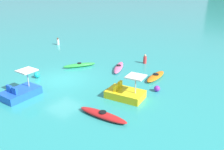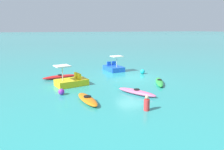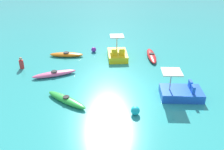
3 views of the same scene
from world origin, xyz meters
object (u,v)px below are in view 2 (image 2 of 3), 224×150
(kayak_red, at_px, (60,77))
(buoy_cyan, at_px, (142,72))
(buoy_purple, at_px, (61,92))
(pedal_boat_blue, at_px, (114,68))
(kayak_green, at_px, (159,82))
(person_near_shore, at_px, (147,104))
(kayak_orange, at_px, (87,99))
(pedal_boat_yellow, at_px, (71,81))
(kayak_pink, at_px, (137,92))

(kayak_red, xyz_separation_m, buoy_cyan, (-7.93, 1.21, 0.07))
(buoy_purple, bearing_deg, pedal_boat_blue, -136.63)
(kayak_green, relative_size, person_near_shore, 3.19)
(kayak_orange, height_order, pedal_boat_yellow, pedal_boat_yellow)
(kayak_orange, relative_size, kayak_pink, 0.94)
(pedal_boat_yellow, relative_size, buoy_purple, 6.15)
(kayak_green, height_order, buoy_cyan, buoy_cyan)
(kayak_pink, xyz_separation_m, kayak_green, (-3.13, -1.73, -0.00))
(kayak_green, relative_size, buoy_purple, 6.55)
(kayak_orange, relative_size, pedal_boat_blue, 1.11)
(kayak_orange, height_order, pedal_boat_blue, pedal_boat_blue)
(kayak_pink, height_order, buoy_cyan, buoy_cyan)
(kayak_pink, height_order, kayak_green, same)
(kayak_pink, bearing_deg, person_near_shore, 70.76)
(kayak_pink, distance_m, buoy_cyan, 6.86)
(kayak_red, height_order, buoy_purple, buoy_purple)
(kayak_pink, relative_size, person_near_shore, 3.36)
(kayak_orange, distance_m, pedal_boat_blue, 10.03)
(kayak_red, bearing_deg, person_near_shore, 107.60)
(kayak_red, height_order, kayak_orange, same)
(pedal_boat_yellow, bearing_deg, kayak_pink, 131.59)
(kayak_orange, bearing_deg, pedal_boat_blue, -123.07)
(kayak_pink, relative_size, pedal_boat_yellow, 1.12)
(kayak_orange, distance_m, person_near_shore, 3.71)
(pedal_boat_blue, bearing_deg, kayak_orange, 56.93)
(person_near_shore, bearing_deg, pedal_boat_yellow, -68.88)
(pedal_boat_blue, bearing_deg, buoy_purple, 43.37)
(buoy_purple, bearing_deg, person_near_shore, 128.90)
(kayak_pink, distance_m, kayak_green, 3.58)
(kayak_red, relative_size, pedal_boat_blue, 1.26)
(pedal_boat_blue, height_order, buoy_purple, pedal_boat_blue)
(pedal_boat_blue, xyz_separation_m, pedal_boat_yellow, (5.54, 4.18, 0.00))
(kayak_orange, xyz_separation_m, person_near_shore, (-2.59, 2.65, 0.22))
(kayak_orange, xyz_separation_m, pedal_boat_yellow, (0.07, -4.23, 0.17))
(kayak_pink, bearing_deg, buoy_cyan, -124.66)
(kayak_red, distance_m, buoy_cyan, 8.03)
(pedal_boat_yellow, xyz_separation_m, buoy_cyan, (-7.53, -1.55, -0.10))
(kayak_orange, xyz_separation_m, kayak_pink, (-3.56, -0.14, -0.00))
(kayak_green, distance_m, pedal_boat_blue, 6.66)
(kayak_red, distance_m, kayak_green, 8.81)
(kayak_red, xyz_separation_m, kayak_green, (-7.16, 5.13, -0.00))
(kayak_red, distance_m, pedal_boat_yellow, 2.80)
(buoy_purple, bearing_deg, kayak_red, -98.76)
(buoy_cyan, bearing_deg, kayak_pink, 55.34)
(kayak_orange, relative_size, person_near_shore, 3.17)
(kayak_red, distance_m, buoy_purple, 4.97)
(kayak_orange, relative_size, buoy_purple, 6.52)
(kayak_red, height_order, kayak_pink, same)
(kayak_red, relative_size, kayak_pink, 1.07)
(kayak_orange, height_order, person_near_shore, person_near_shore)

